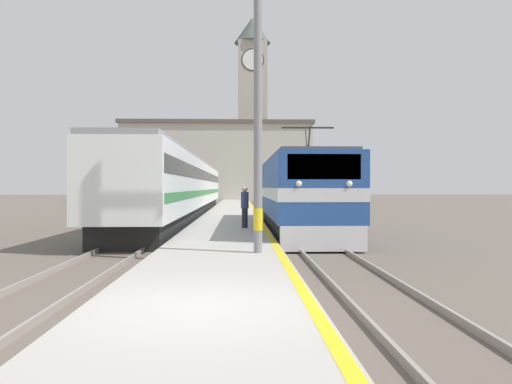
% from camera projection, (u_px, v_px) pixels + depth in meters
% --- Properties ---
extents(ground_plane, '(200.00, 200.00, 0.00)m').
position_uv_depth(ground_plane, '(232.00, 215.00, 37.44)').
color(ground_plane, '#60564C').
extents(platform, '(3.58, 140.00, 0.35)m').
position_uv_depth(platform, '(231.00, 217.00, 32.44)').
color(platform, '#ADA89E').
rests_on(platform, ground).
extents(rail_track_near, '(2.83, 140.00, 0.16)m').
position_uv_depth(rail_track_near, '(280.00, 219.00, 32.54)').
color(rail_track_near, '#60564C').
rests_on(rail_track_near, ground).
extents(rail_track_far, '(2.84, 140.00, 0.16)m').
position_uv_depth(rail_track_far, '(181.00, 219.00, 32.33)').
color(rail_track_far, '#60564C').
rests_on(rail_track_far, ground).
extents(locomotive_train, '(2.92, 15.30, 4.46)m').
position_uv_depth(locomotive_train, '(297.00, 194.00, 23.18)').
color(locomotive_train, black).
rests_on(locomotive_train, ground).
extents(passenger_train, '(2.92, 39.51, 3.94)m').
position_uv_depth(passenger_train, '(185.00, 187.00, 34.99)').
color(passenger_train, black).
rests_on(passenger_train, ground).
extents(catenary_mast, '(2.46, 0.25, 8.91)m').
position_uv_depth(catenary_mast, '(261.00, 87.00, 13.42)').
color(catenary_mast, gray).
rests_on(catenary_mast, platform).
extents(person_on_platform, '(0.34, 0.34, 1.79)m').
position_uv_depth(person_on_platform, '(245.00, 206.00, 21.63)').
color(person_on_platform, '#23232D').
rests_on(person_on_platform, platform).
extents(clock_tower, '(6.03, 6.03, 30.64)m').
position_uv_depth(clock_tower, '(252.00, 103.00, 83.90)').
color(clock_tower, '#ADA393').
rests_on(clock_tower, ground).
extents(station_building, '(27.35, 7.96, 11.44)m').
position_uv_depth(station_building, '(217.00, 162.00, 72.30)').
color(station_building, '#B7B2A3').
rests_on(station_building, ground).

